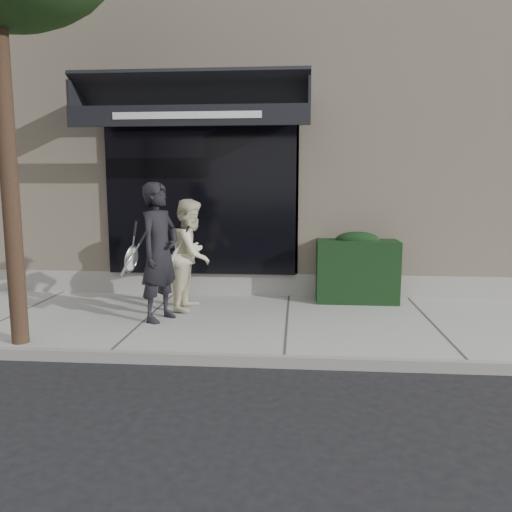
{
  "coord_description": "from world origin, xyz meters",
  "views": [
    {
      "loc": [
        0.13,
        -6.87,
        2.03
      ],
      "look_at": [
        -0.49,
        0.6,
        0.93
      ],
      "focal_mm": 35.0,
      "sensor_mm": 36.0,
      "label": 1
    }
  ],
  "objects": [
    {
      "name": "ground",
      "position": [
        0.0,
        0.0,
        0.0
      ],
      "size": [
        80.0,
        80.0,
        0.0
      ],
      "primitive_type": "plane",
      "color": "black",
      "rests_on": "ground"
    },
    {
      "name": "sidewalk",
      "position": [
        0.0,
        0.0,
        0.06
      ],
      "size": [
        20.0,
        3.0,
        0.12
      ],
      "primitive_type": "cube",
      "color": "gray",
      "rests_on": "ground"
    },
    {
      "name": "curb",
      "position": [
        0.0,
        -1.55,
        0.07
      ],
      "size": [
        20.0,
        0.1,
        0.14
      ],
      "primitive_type": "cube",
      "color": "gray",
      "rests_on": "ground"
    },
    {
      "name": "building_facade",
      "position": [
        -0.01,
        4.96,
        2.74
      ],
      "size": [
        14.3,
        8.04,
        5.64
      ],
      "color": "beige",
      "rests_on": "ground"
    },
    {
      "name": "hedge",
      "position": [
        1.1,
        1.25,
        0.66
      ],
      "size": [
        1.3,
        0.7,
        1.14
      ],
      "color": "black",
      "rests_on": "sidewalk"
    },
    {
      "name": "pedestrian_front",
      "position": [
        -1.78,
        -0.17,
        1.08
      ],
      "size": [
        0.8,
        0.88,
        1.93
      ],
      "color": "black",
      "rests_on": "sidewalk"
    },
    {
      "name": "pedestrian_back",
      "position": [
        -1.47,
        0.52,
        0.96
      ],
      "size": [
        0.72,
        0.88,
        1.68
      ],
      "color": "beige",
      "rests_on": "sidewalk"
    }
  ]
}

